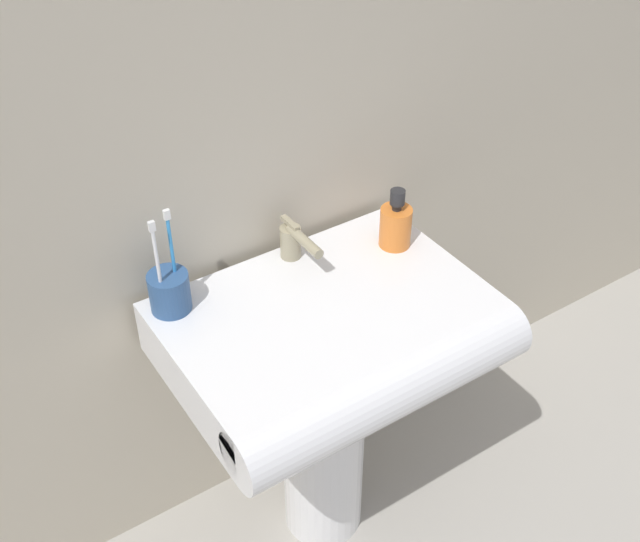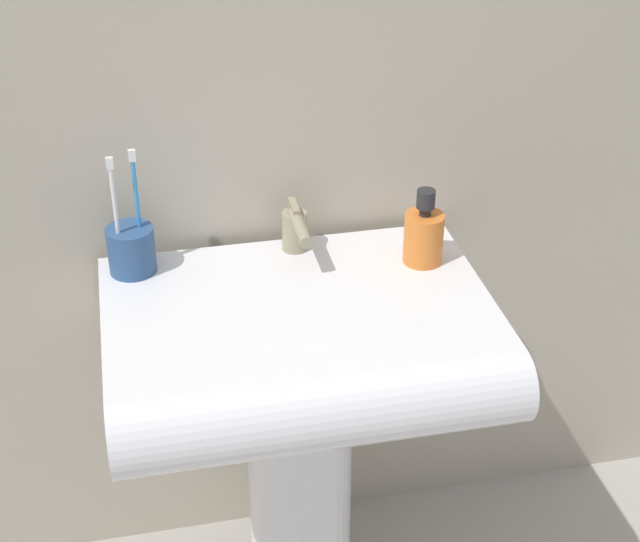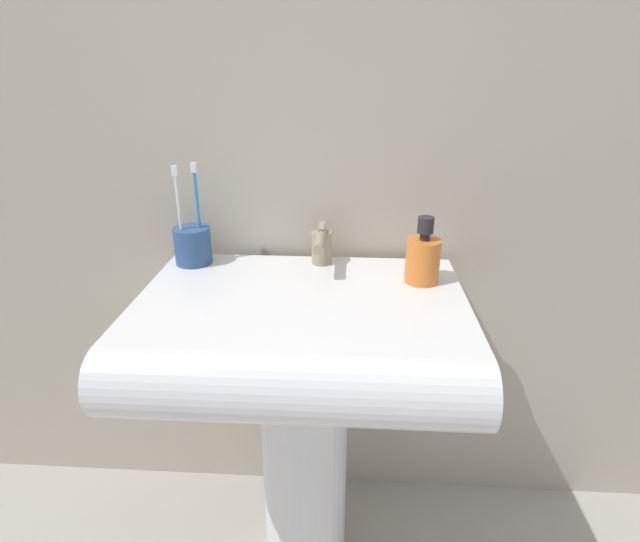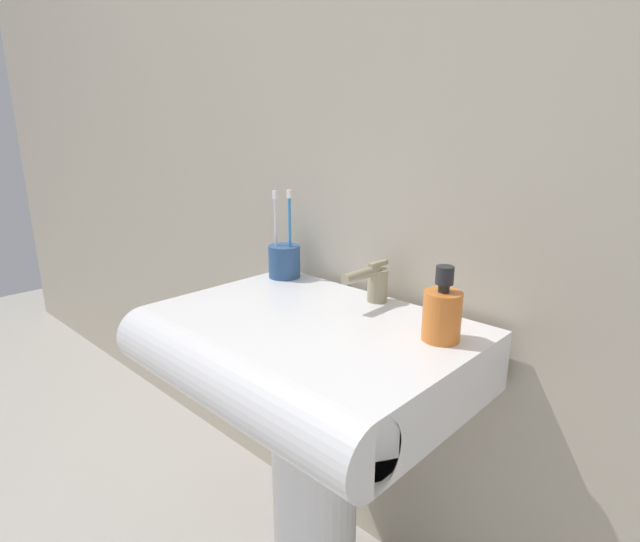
# 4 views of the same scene
# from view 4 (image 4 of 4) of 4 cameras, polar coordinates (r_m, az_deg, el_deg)

# --- Properties ---
(wall_back) EXTENTS (5.00, 0.05, 2.40)m
(wall_back) POSITION_cam_4_polar(r_m,az_deg,el_deg) (1.14, 8.94, 22.50)
(wall_back) COLOR #B7AD99
(wall_back) RESTS_ON ground
(sink_pedestal) EXTENTS (0.19, 0.19, 0.58)m
(sink_pedestal) POSITION_cam_4_polar(r_m,az_deg,el_deg) (1.22, -0.59, -23.71)
(sink_pedestal) COLOR white
(sink_pedestal) RESTS_ON ground
(sink_basin) EXTENTS (0.63, 0.48, 0.12)m
(sink_basin) POSITION_cam_4_polar(r_m,az_deg,el_deg) (1.00, -2.55, -9.33)
(sink_basin) COLOR white
(sink_basin) RESTS_ON sink_pedestal
(faucet) EXTENTS (0.04, 0.14, 0.09)m
(faucet) POSITION_cam_4_polar(r_m,az_deg,el_deg) (1.08, 6.16, -1.24)
(faucet) COLOR tan
(faucet) RESTS_ON sink_basin
(toothbrush_cup) EXTENTS (0.08, 0.08, 0.22)m
(toothbrush_cup) POSITION_cam_4_polar(r_m,az_deg,el_deg) (1.27, -4.10, 1.26)
(toothbrush_cup) COLOR #2D5184
(toothbrush_cup) RESTS_ON sink_basin
(soap_bottle) EXTENTS (0.07, 0.07, 0.14)m
(soap_bottle) POSITION_cam_4_polar(r_m,az_deg,el_deg) (0.91, 13.78, -4.68)
(soap_bottle) COLOR orange
(soap_bottle) RESTS_ON sink_basin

